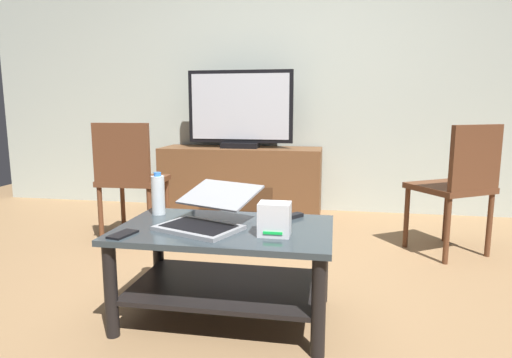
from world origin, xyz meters
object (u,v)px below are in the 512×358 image
at_px(dining_chair, 459,182).
at_px(tv_remote, 290,217).
at_px(television, 240,111).
at_px(cell_phone, 123,234).
at_px(router_box, 275,219).
at_px(media_cabinet, 241,181).
at_px(laptop, 208,214).
at_px(water_bottle_near, 158,195).
at_px(coffee_table, 225,256).
at_px(side_chair, 129,175).

relative_size(dining_chair, tv_remote, 5.67).
bearing_deg(television, cell_phone, -90.79).
relative_size(television, router_box, 6.69).
bearing_deg(television, media_cabinet, 90.00).
distance_m(laptop, water_bottle_near, 0.38).
relative_size(laptop, router_box, 3.52).
relative_size(coffee_table, laptop, 1.94).
bearing_deg(media_cabinet, dining_chair, -28.67).
bearing_deg(television, dining_chair, -28.11).
distance_m(media_cabinet, laptop, 2.15).
xyz_separation_m(water_bottle_near, tv_remote, (0.70, 0.03, -0.10)).
distance_m(television, side_chair, 1.29).
bearing_deg(cell_phone, side_chair, 127.44).
bearing_deg(media_cabinet, laptop, -82.04).
relative_size(side_chair, cell_phone, 6.48).
height_order(side_chair, cell_phone, side_chair).
height_order(laptop, router_box, laptop).
relative_size(water_bottle_near, tv_remote, 1.40).
xyz_separation_m(side_chair, router_box, (1.26, -1.16, 0.01)).
xyz_separation_m(coffee_table, tv_remote, (0.29, 0.21, 0.15)).
distance_m(side_chair, tv_remote, 1.55).
bearing_deg(router_box, dining_chair, 49.37).
distance_m(laptop, tv_remote, 0.43).
relative_size(television, water_bottle_near, 4.42).
bearing_deg(side_chair, water_bottle_near, -55.81).
bearing_deg(water_bottle_near, cell_phone, -90.35).
height_order(media_cabinet, laptop, laptop).
height_order(television, dining_chair, television).
relative_size(side_chair, router_box, 6.14).
distance_m(coffee_table, side_chair, 1.48).
relative_size(water_bottle_near, cell_phone, 1.60).
distance_m(dining_chair, side_chair, 2.35).
xyz_separation_m(dining_chair, cell_phone, (-1.75, -1.39, -0.06)).
bearing_deg(water_bottle_near, tv_remote, 2.23).
relative_size(coffee_table, dining_chair, 1.11).
bearing_deg(television, laptop, -81.95).
distance_m(side_chair, router_box, 1.71).
bearing_deg(water_bottle_near, television, 89.12).
height_order(router_box, tv_remote, router_box).
bearing_deg(water_bottle_near, coffee_table, -23.84).
height_order(coffee_table, laptop, laptop).
xyz_separation_m(dining_chair, side_chair, (-2.34, -0.11, -0.00)).
distance_m(television, dining_chair, 2.00).
relative_size(side_chair, tv_remote, 5.67).
bearing_deg(television, tv_remote, -70.47).
distance_m(side_chair, water_bottle_near, 1.07).
relative_size(media_cabinet, dining_chair, 1.67).
bearing_deg(television, router_box, -73.94).
height_order(side_chair, water_bottle_near, side_chair).
bearing_deg(laptop, router_box, -14.84).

